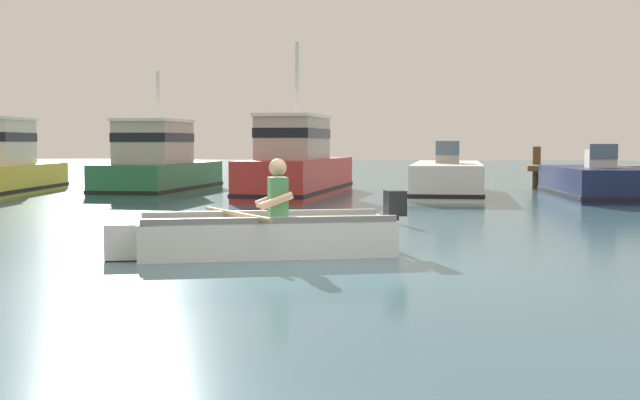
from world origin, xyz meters
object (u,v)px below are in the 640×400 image
(moored_boat_red, at_px, (297,166))
(moored_boat_navy, at_px, (596,183))
(moored_boat_green, at_px, (158,166))
(rowboat_with_person, at_px, (260,235))
(moored_boat_white, at_px, (447,180))

(moored_boat_red, distance_m, moored_boat_navy, 7.58)
(moored_boat_green, height_order, moored_boat_navy, moored_boat_green)
(rowboat_with_person, relative_size, moored_boat_navy, 0.71)
(moored_boat_red, relative_size, moored_boat_navy, 1.32)
(rowboat_with_person, distance_m, moored_boat_red, 11.76)
(rowboat_with_person, xyz_separation_m, moored_boat_red, (-1.55, 11.64, 0.53))
(rowboat_with_person, height_order, moored_boat_green, moored_boat_green)
(rowboat_with_person, xyz_separation_m, moored_boat_navy, (6.02, 11.69, 0.12))
(moored_boat_green, relative_size, moored_boat_white, 0.88)
(rowboat_with_person, distance_m, moored_boat_white, 12.82)
(moored_boat_red, height_order, moored_boat_white, moored_boat_red)
(moored_boat_green, xyz_separation_m, moored_boat_navy, (11.60, -0.71, -0.37))
(moored_boat_red, xyz_separation_m, moored_boat_navy, (7.57, 0.05, -0.41))
(moored_boat_green, relative_size, moored_boat_navy, 1.10)
(moored_boat_red, height_order, moored_boat_navy, moored_boat_red)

